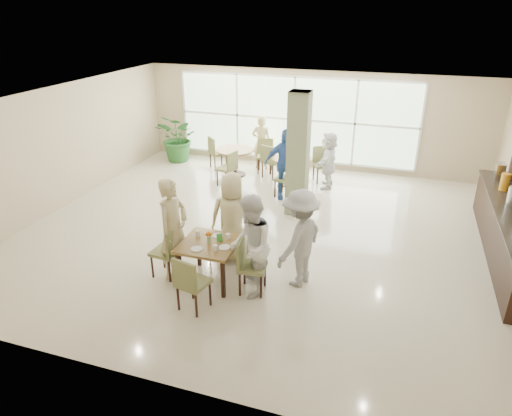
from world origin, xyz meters
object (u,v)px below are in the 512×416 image
(adult_b, at_px, (328,160))
(teen_standing, at_px, (300,239))
(teen_right, at_px, (250,246))
(buffet_counter, at_px, (509,229))
(adult_a, at_px, (285,164))
(potted_plant, at_px, (179,138))
(teen_far, at_px, (233,217))
(round_table_left, at_px, (235,156))
(teen_left, at_px, (173,229))
(main_table, at_px, (209,247))
(adult_standing, at_px, (261,142))
(round_table_right, at_px, (292,164))

(adult_b, bearing_deg, teen_standing, 1.41)
(adult_b, bearing_deg, teen_right, -6.63)
(buffet_counter, xyz_separation_m, adult_a, (-4.79, 1.47, 0.33))
(teen_standing, height_order, adult_a, adult_a)
(buffet_counter, bearing_deg, potted_plant, 159.17)
(buffet_counter, bearing_deg, teen_right, -147.62)
(teen_right, distance_m, adult_b, 5.25)
(teen_far, xyz_separation_m, adult_b, (1.05, 4.26, -0.12))
(adult_b, bearing_deg, round_table_left, -94.83)
(teen_left, height_order, teen_far, teen_left)
(buffet_counter, relative_size, teen_right, 2.68)
(adult_a, bearing_deg, potted_plant, 133.34)
(round_table_left, xyz_separation_m, teen_right, (2.29, -5.34, 0.31))
(potted_plant, relative_size, adult_b, 0.98)
(main_table, bearing_deg, adult_a, 86.42)
(potted_plant, height_order, adult_standing, adult_standing)
(potted_plant, height_order, teen_standing, teen_standing)
(round_table_left, bearing_deg, adult_b, -2.20)
(teen_far, relative_size, teen_right, 0.98)
(potted_plant, distance_m, teen_far, 6.20)
(teen_left, bearing_deg, teen_standing, -69.39)
(round_table_right, height_order, adult_a, adult_a)
(adult_standing, bearing_deg, teen_standing, 108.67)
(main_table, height_order, teen_far, teen_far)
(main_table, relative_size, round_table_left, 0.91)
(adult_a, bearing_deg, adult_standing, 100.80)
(teen_left, xyz_separation_m, teen_standing, (2.15, 0.41, -0.05))
(teen_right, xyz_separation_m, teen_standing, (0.70, 0.53, -0.01))
(buffet_counter, bearing_deg, round_table_left, 158.10)
(teen_standing, bearing_deg, teen_right, -33.49)
(teen_right, height_order, adult_b, teen_right)
(teen_standing, bearing_deg, buffet_counter, 140.65)
(teen_left, bearing_deg, teen_far, -32.22)
(teen_right, bearing_deg, adult_standing, 176.47)
(main_table, relative_size, teen_right, 0.55)
(main_table, relative_size, adult_b, 0.64)
(adult_standing, bearing_deg, adult_a, 117.17)
(adult_b, height_order, adult_standing, adult_standing)
(round_table_right, distance_m, potted_plant, 3.85)
(round_table_left, height_order, adult_a, adult_a)
(potted_plant, xyz_separation_m, adult_a, (3.81, -1.80, 0.15))
(teen_right, distance_m, adult_a, 4.21)
(round_table_right, relative_size, adult_standing, 0.69)
(teen_left, bearing_deg, buffet_counter, -55.89)
(round_table_left, height_order, teen_left, teen_left)
(round_table_left, xyz_separation_m, teen_left, (0.83, -5.22, 0.35))
(buffet_counter, relative_size, potted_plant, 3.24)
(round_table_right, height_order, teen_right, teen_right)
(main_table, bearing_deg, potted_plant, 121.24)
(round_table_left, bearing_deg, teen_far, -69.83)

